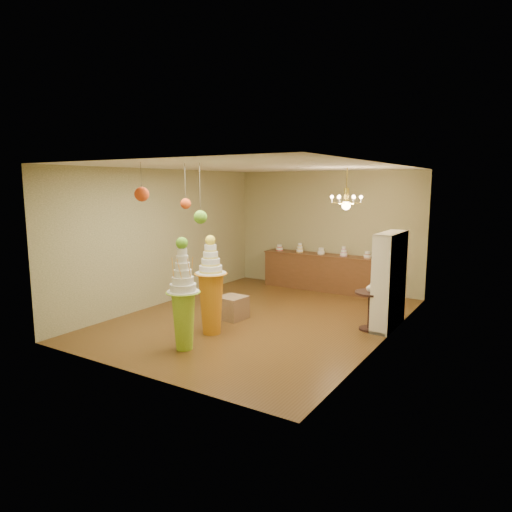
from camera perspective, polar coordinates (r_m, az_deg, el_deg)
The scene contains 17 objects.
floor at distance 9.26m, azimuth 0.51°, elevation -7.79°, with size 6.50×6.50×0.00m, color #563717.
ceiling at distance 8.88m, azimuth 0.54°, elevation 11.09°, with size 6.50×6.50×0.00m, color silver.
wall_back at distance 11.83m, azimuth 8.75°, elevation 3.18°, with size 5.00×0.04×3.00m, color #979165.
wall_front at distance 6.43m, azimuth -14.72°, elevation -1.83°, with size 5.00×0.04×3.00m, color #979165.
wall_left at distance 10.46m, azimuth -11.27°, elevation 2.37°, with size 0.04×6.50×3.00m, color #979165.
wall_right at distance 7.95m, azimuth 16.10°, elevation 0.14°, with size 0.04×6.50×3.00m, color #979165.
pedestal_green at distance 7.50m, azimuth -9.05°, elevation -6.15°, with size 0.58×0.58×1.85m.
pedestal_orange at distance 8.22m, azimuth -5.63°, elevation -4.85°, with size 0.60×0.60×1.79m.
burlap_riser at distance 9.19m, azimuth -2.99°, elevation -6.46°, with size 0.50×0.50×0.46m, color olive.
sideboard at distance 11.72m, azimuth 8.09°, elevation -1.91°, with size 3.04×0.54×1.16m.
shelving_unit at distance 8.86m, azimuth 16.35°, elevation -2.92°, with size 0.33×1.20×1.80m.
round_table at distance 8.69m, azimuth 14.07°, elevation -6.00°, with size 0.65×0.65×0.72m.
vase at distance 8.61m, azimuth 14.15°, elevation -3.81°, with size 0.16×0.16×0.17m, color silver.
pom_red_left at distance 7.10m, azimuth -14.09°, elevation 7.51°, with size 0.22×0.22×0.59m.
pom_green_mid at distance 7.21m, azimuth -6.96°, elevation 4.87°, with size 0.21×0.21×0.94m.
pom_red_right at distance 7.50m, azimuth -8.79°, elevation 6.50°, with size 0.17×0.17×0.73m.
chandelier at distance 9.35m, azimuth 11.21°, elevation 6.53°, with size 0.84×0.84×0.85m.
Camera 1 is at (4.61, -7.58, 2.67)m, focal length 32.00 mm.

